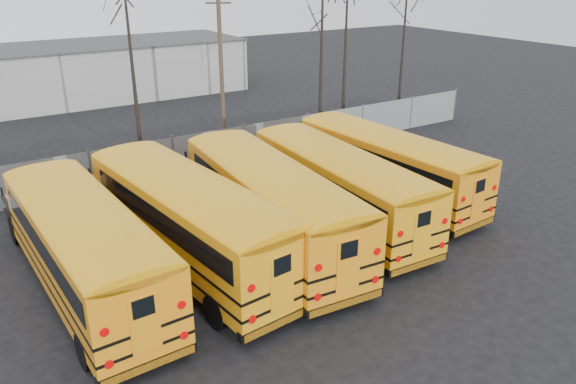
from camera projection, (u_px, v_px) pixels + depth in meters
ground at (314, 283)px, 18.64m from camera, size 120.00×120.00×0.00m
fence at (174, 157)px, 27.59m from camera, size 40.00×0.04×2.00m
distant_building at (99, 71)px, 43.77m from camera, size 22.00×8.00×4.00m
bus_a at (82, 241)px, 17.42m from camera, size 3.10×11.52×3.19m
bus_b at (186, 214)px, 19.08m from camera, size 3.96×12.13×3.34m
bus_c at (267, 198)px, 20.40m from camera, size 3.62×11.99×3.31m
bus_d at (336, 181)px, 22.29m from camera, size 3.10×11.31×3.13m
bus_e at (385, 160)px, 24.71m from camera, size 3.23×11.18×3.09m
utility_pole_right at (221, 64)px, 33.55m from camera, size 1.42×0.60×8.25m
tree_2 at (133, 73)px, 27.38m from camera, size 0.26×0.26×9.74m
tree_3 at (322, 47)px, 32.46m from camera, size 0.26×0.26×10.64m
tree_4 at (346, 42)px, 35.40m from camera, size 0.26×0.26×10.40m
tree_5 at (404, 34)px, 37.17m from camera, size 0.26×0.26×10.92m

